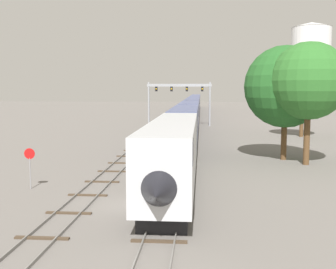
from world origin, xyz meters
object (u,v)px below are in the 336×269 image
at_px(water_tower, 311,43).
at_px(passenger_train, 192,109).
at_px(stop_sign, 30,163).
at_px(trackside_tree_mid, 285,87).
at_px(signal_gantry, 179,94).
at_px(trackside_tree_left, 303,84).
at_px(trackside_tree_right, 309,81).

bearing_deg(water_tower, passenger_train, -146.09).
xyz_separation_m(stop_sign, trackside_tree_mid, (20.04, 13.88, 5.30)).
bearing_deg(signal_gantry, trackside_tree_mid, -71.72).
relative_size(trackside_tree_left, trackside_tree_right, 0.99).
height_order(water_tower, stop_sign, water_tower).
distance_m(trackside_tree_mid, trackside_tree_right, 3.12).
height_order(signal_gantry, trackside_tree_right, trackside_tree_right).
height_order(water_tower, trackside_tree_left, water_tower).
bearing_deg(passenger_train, signal_gantry, -100.64).
distance_m(signal_gantry, trackside_tree_mid, 39.19).
xyz_separation_m(passenger_train, signal_gantry, (-2.25, -11.97, 3.40)).
distance_m(passenger_train, water_tower, 38.92).
bearing_deg(passenger_train, water_tower, 33.91).
distance_m(signal_gantry, water_tower, 46.62).
distance_m(signal_gantry, trackside_tree_left, 25.17).
relative_size(stop_sign, trackside_tree_left, 0.26).
relative_size(trackside_tree_left, trackside_tree_mid, 1.00).
xyz_separation_m(signal_gantry, water_tower, (31.72, 31.79, 12.52)).
height_order(water_tower, trackside_tree_mid, water_tower).
xyz_separation_m(trackside_tree_left, trackside_tree_mid, (-6.43, -20.45, -0.41)).
relative_size(water_tower, trackside_tree_right, 2.10).
height_order(passenger_train, trackside_tree_right, trackside_tree_right).
relative_size(trackside_tree_mid, trackside_tree_right, 1.00).
bearing_deg(water_tower, trackside_tree_mid, -105.74).
bearing_deg(passenger_train, stop_sign, -99.01).
xyz_separation_m(water_tower, trackside_tree_mid, (-19.44, -68.99, -11.35)).
bearing_deg(trackside_tree_left, trackside_tree_mid, -107.46).
bearing_deg(trackside_tree_right, signal_gantry, 109.13).
distance_m(water_tower, trackside_tree_right, 74.65).
relative_size(passenger_train, trackside_tree_left, 13.08).
bearing_deg(trackside_tree_left, water_tower, 75.00).
xyz_separation_m(signal_gantry, trackside_tree_right, (13.83, -39.87, 1.66)).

